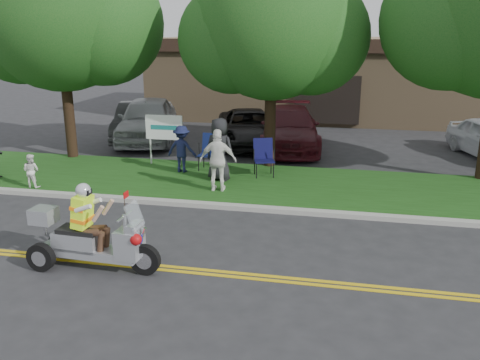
% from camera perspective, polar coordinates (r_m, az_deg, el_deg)
% --- Properties ---
extents(ground, '(120.00, 120.00, 0.00)m').
position_cam_1_polar(ground, '(10.34, -5.55, -8.82)').
color(ground, '#28282B').
rests_on(ground, ground).
extents(centerline_near, '(60.00, 0.10, 0.01)m').
position_cam_1_polar(centerline_near, '(9.84, -6.56, -10.19)').
color(centerline_near, gold).
rests_on(centerline_near, ground).
extents(centerline_far, '(60.00, 0.10, 0.01)m').
position_cam_1_polar(centerline_far, '(9.98, -6.27, -9.79)').
color(centerline_far, gold).
rests_on(centerline_far, ground).
extents(curb, '(60.00, 0.25, 0.12)m').
position_cam_1_polar(curb, '(13.03, -1.61, -2.97)').
color(curb, '#A8A89E').
rests_on(curb, ground).
extents(grass_verge, '(60.00, 4.00, 0.10)m').
position_cam_1_polar(grass_verge, '(15.03, 0.28, -0.31)').
color(grass_verge, '#1A4412').
rests_on(grass_verge, ground).
extents(commercial_building, '(18.00, 8.20, 4.00)m').
position_cam_1_polar(commercial_building, '(27.99, 10.17, 11.38)').
color(commercial_building, '#9E7F5B').
rests_on(commercial_building, ground).
extents(tree_left, '(6.62, 5.40, 7.78)m').
position_cam_1_polar(tree_left, '(18.45, -19.39, 17.02)').
color(tree_left, '#332114').
rests_on(tree_left, ground).
extents(tree_mid, '(5.88, 4.80, 7.05)m').
position_cam_1_polar(tree_mid, '(16.29, 3.78, 16.59)').
color(tree_mid, '#332114').
rests_on(tree_mid, ground).
extents(business_sign, '(1.25, 0.06, 1.75)m').
position_cam_1_polar(business_sign, '(16.83, -8.51, 5.56)').
color(business_sign, silver).
rests_on(business_sign, ground).
extents(trike_scooter, '(2.60, 0.88, 1.70)m').
position_cam_1_polar(trike_scooter, '(10.12, -16.57, -6.37)').
color(trike_scooter, black).
rests_on(trike_scooter, ground).
extents(lawn_chair_a, '(0.64, 0.66, 1.14)m').
position_cam_1_polar(lawn_chair_a, '(16.23, -3.38, 3.46)').
color(lawn_chair_a, black).
rests_on(lawn_chair_a, grass_verge).
extents(lawn_chair_b, '(0.75, 0.76, 1.13)m').
position_cam_1_polar(lawn_chair_b, '(15.53, 2.66, 2.84)').
color(lawn_chair_b, black).
rests_on(lawn_chair_b, grass_verge).
extents(spectator_adult_right, '(1.05, 0.52, 1.73)m').
position_cam_1_polar(spectator_adult_right, '(13.94, -2.47, 2.22)').
color(spectator_adult_right, white).
rests_on(spectator_adult_right, grass_verge).
extents(spectator_chair_a, '(0.99, 0.62, 1.47)m').
position_cam_1_polar(spectator_chair_a, '(15.95, -6.55, 3.49)').
color(spectator_chair_a, '#171D42').
rests_on(spectator_chair_a, grass_verge).
extents(spectator_chair_b, '(1.02, 0.79, 1.86)m').
position_cam_1_polar(spectator_chair_b, '(14.95, -2.32, 3.46)').
color(spectator_chair_b, black).
rests_on(spectator_chair_b, grass_verge).
extents(child_right, '(0.49, 0.39, 0.97)m').
position_cam_1_polar(child_right, '(15.48, -22.40, 0.97)').
color(child_right, white).
rests_on(child_right, grass_verge).
extents(parked_car_far_left, '(3.30, 5.61, 1.79)m').
position_cam_1_polar(parked_car_far_left, '(21.12, -10.33, 6.70)').
color(parked_car_far_left, '#9B9EA1').
rests_on(parked_car_far_left, ground).
extents(parked_car_left, '(2.65, 4.84, 1.51)m').
position_cam_1_polar(parked_car_left, '(21.55, -11.32, 6.46)').
color(parked_car_left, '#343336').
rests_on(parked_car_left, ground).
extents(parked_car_mid, '(3.54, 5.36, 1.37)m').
position_cam_1_polar(parked_car_mid, '(20.15, 1.00, 5.89)').
color(parked_car_mid, black).
rests_on(parked_car_mid, ground).
extents(parked_car_right, '(2.88, 5.59, 1.55)m').
position_cam_1_polar(parked_car_right, '(19.66, 5.57, 5.81)').
color(parked_car_right, '#4A1119').
rests_on(parked_car_right, ground).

